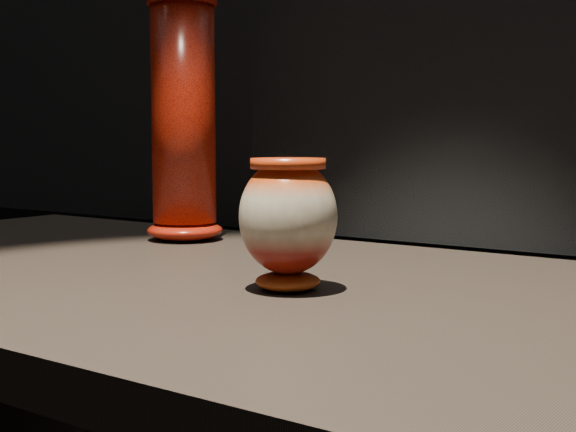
% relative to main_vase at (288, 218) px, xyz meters
% --- Properties ---
extents(main_vase, '(0.12, 0.12, 0.16)m').
position_rel_main_vase_xyz_m(main_vase, '(0.00, 0.00, 0.00)').
color(main_vase, maroon).
rests_on(main_vase, display_plinth).
extents(tall_vase, '(0.17, 0.17, 0.43)m').
position_rel_main_vase_xyz_m(tall_vase, '(-0.42, 0.27, 0.12)').
color(tall_vase, red).
rests_on(tall_vase, display_plinth).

